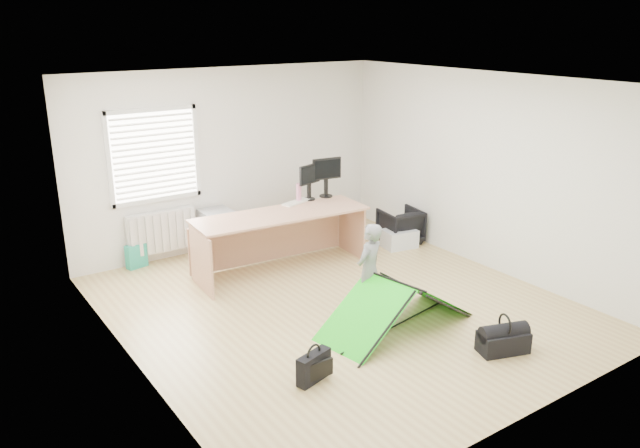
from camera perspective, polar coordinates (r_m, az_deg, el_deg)
ground at (r=7.72m, az=1.70°, el=-7.49°), size 5.50×5.50×0.00m
back_wall at (r=9.52m, az=-8.11°, el=5.93°), size 5.00×0.02×2.70m
window at (r=8.98m, az=-14.92°, el=6.07°), size 1.20×0.06×1.20m
radiator at (r=9.23m, az=-14.29°, el=-0.65°), size 1.00×0.12×0.60m
desk at (r=8.64m, az=-3.55°, el=-1.64°), size 2.48×0.95×0.83m
filing_cabinet at (r=9.31m, az=-9.24°, el=-0.86°), size 0.45×0.59×0.68m
monitor_left at (r=9.09m, az=-1.01°, el=3.41°), size 0.41×0.19×0.39m
monitor_right at (r=9.25m, az=0.55°, el=3.81°), size 0.46×0.16×0.43m
keyboard at (r=8.99m, az=-2.18°, el=2.01°), size 0.49×0.30×0.02m
thermos at (r=9.02m, az=-1.95°, el=2.89°), size 0.09×0.09×0.27m
office_chair at (r=9.83m, az=7.37°, el=-0.17°), size 0.66×0.67×0.54m
person at (r=7.28m, az=4.52°, el=-4.26°), size 0.49×0.40×1.14m
kite at (r=7.15m, az=7.00°, el=-7.31°), size 1.92×1.10×0.56m
storage_crate at (r=9.66m, az=7.28°, el=-1.32°), size 0.55×0.42×0.28m
tote_bag at (r=9.17m, az=-16.45°, el=-2.82°), size 0.31×0.19×0.34m
laptop_bag at (r=6.18m, az=-0.58°, el=-12.95°), size 0.41×0.22×0.29m
white_box at (r=7.14m, az=3.74°, el=-9.29°), size 0.11×0.11×0.10m
duffel_bag at (r=6.95m, az=16.40°, el=-10.31°), size 0.58×0.42×0.23m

